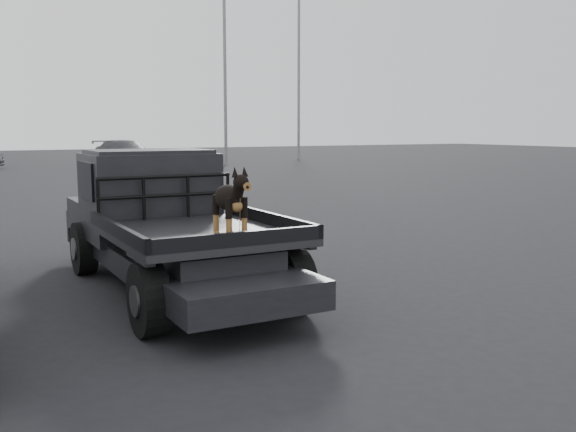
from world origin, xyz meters
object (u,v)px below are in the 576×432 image
floodlight_far (299,41)px  dog (230,203)px  distant_car_b (125,154)px  floodlight_mid (225,47)px  flatbed_ute (173,255)px

floodlight_far → dog: bearing=-120.9°
distant_car_b → floodlight_far: size_ratio=0.35×
distant_car_b → floodlight_mid: (5.60, -0.69, 5.84)m
floodlight_mid → floodlight_far: floodlight_far is taller
flatbed_ute → floodlight_far: 36.00m
flatbed_ute → distant_car_b: size_ratio=1.07×
dog → distant_car_b: 28.78m
floodlight_mid → distant_car_b: bearing=173.0°
floodlight_far → flatbed_ute: bearing=-122.4°
flatbed_ute → distant_car_b: distant_car_b is taller
dog → floodlight_mid: 30.29m
flatbed_ute → dog: bearing=-84.7°
distant_car_b → floodlight_mid: size_ratio=0.42×
flatbed_ute → dog: 1.76m
distant_car_b → floodlight_far: (12.58, 3.21, 7.05)m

